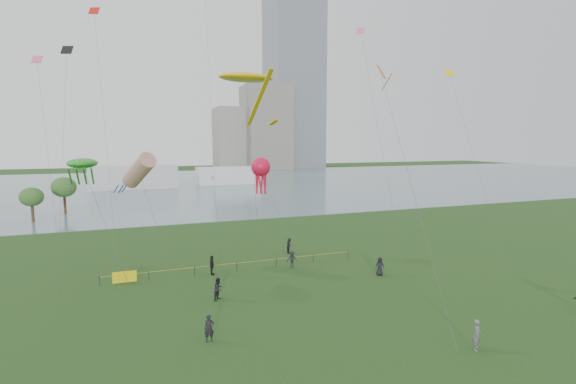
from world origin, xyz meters
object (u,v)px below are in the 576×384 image
object	(u,v)px
fence	(171,272)
kite_stingray	(246,78)
kite_octopus	(261,168)
kite_flyer	(477,335)

from	to	relation	value
fence	kite_stingray	bearing A→B (deg)	5.57
fence	kite_stingray	xyz separation A→B (m)	(7.48, 0.73, 17.62)
fence	kite_octopus	size ratio (longest dim) A/B	2.26
kite_flyer	kite_octopus	size ratio (longest dim) A/B	0.17
kite_stingray	kite_octopus	world-z (taller)	kite_stingray
fence	kite_stingray	world-z (taller)	kite_stingray
kite_flyer	kite_octopus	distance (m)	26.78
fence	kite_flyer	distance (m)	25.47
fence	kite_stingray	distance (m)	19.15
kite_octopus	kite_flyer	bearing A→B (deg)	-86.64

